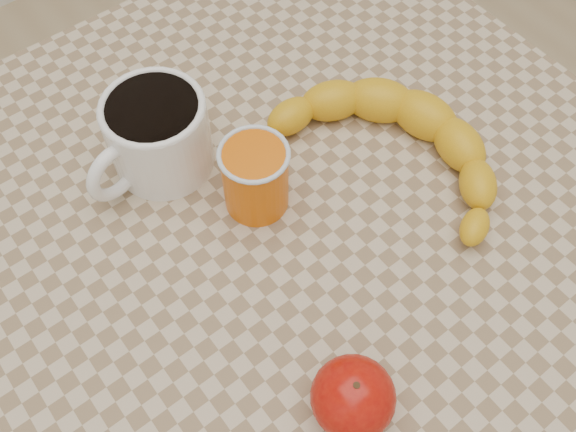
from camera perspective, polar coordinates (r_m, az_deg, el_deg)
ground at (r=1.35m, az=0.00°, el=-17.49°), size 3.00×3.00×0.00m
table at (r=0.73m, az=0.00°, el=-4.40°), size 0.80×0.80×0.75m
coffee_mug at (r=0.67m, az=-11.66°, el=7.18°), size 0.16×0.13×0.09m
orange_juice_glass at (r=0.64m, az=-2.92°, el=3.50°), size 0.07×0.07×0.08m
apple at (r=0.55m, az=5.80°, el=-15.74°), size 0.08×0.08×0.07m
banana at (r=0.68m, az=8.83°, el=5.76°), size 0.39×0.44×0.05m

